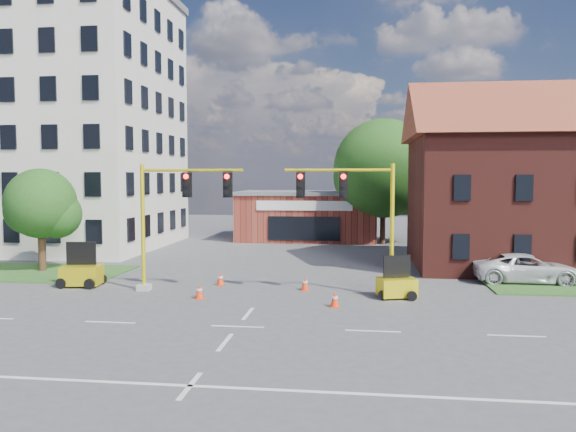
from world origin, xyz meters
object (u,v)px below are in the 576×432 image
at_px(signal_mast_west, 175,211).
at_px(trailer_east, 397,285).
at_px(trailer_west, 82,273).
at_px(pickup_white, 527,268).
at_px(signal_mast_east, 356,213).

bearing_deg(signal_mast_west, trailer_east, -1.05).
relative_size(signal_mast_west, trailer_west, 2.84).
height_order(trailer_east, pickup_white, trailer_east).
bearing_deg(trailer_west, pickup_white, 2.49).
distance_m(signal_mast_east, trailer_west, 14.28).
relative_size(trailer_west, trailer_east, 1.14).
bearing_deg(trailer_west, signal_mast_west, -13.60).
bearing_deg(trailer_west, trailer_east, -9.89).
xyz_separation_m(trailer_east, pickup_white, (7.10, 4.62, 0.17)).
relative_size(trailer_west, pickup_white, 0.40).
xyz_separation_m(signal_mast_west, signal_mast_east, (8.71, 0.00, 0.00)).
distance_m(signal_mast_west, pickup_white, 18.50).
xyz_separation_m(signal_mast_west, pickup_white, (17.68, 4.43, -3.16)).
bearing_deg(signal_mast_west, trailer_west, 173.42).
xyz_separation_m(signal_mast_east, trailer_east, (1.88, -0.19, -3.33)).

